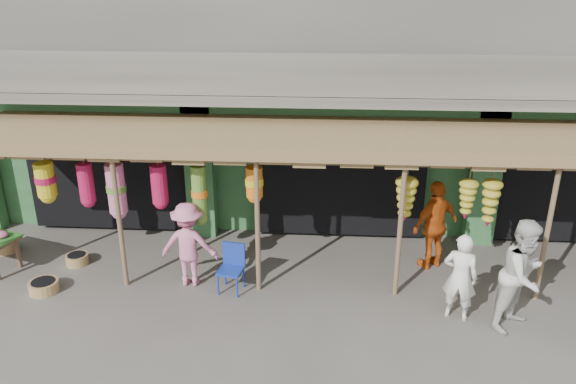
# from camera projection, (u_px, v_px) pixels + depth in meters

# --- Properties ---
(ground) EXTENTS (80.00, 80.00, 0.00)m
(ground) POSITION_uv_depth(u_px,v_px,m) (340.00, 286.00, 10.50)
(ground) COLOR #514C47
(ground) RESTS_ON ground
(building) EXTENTS (16.40, 6.80, 7.00)m
(building) POSITION_uv_depth(u_px,v_px,m) (340.00, 63.00, 13.76)
(building) COLOR gray
(building) RESTS_ON ground
(awning) EXTENTS (14.00, 2.70, 2.79)m
(awning) POSITION_uv_depth(u_px,v_px,m) (334.00, 142.00, 10.30)
(awning) COLOR brown
(awning) RESTS_ON ground
(blue_chair) EXTENTS (0.50, 0.51, 0.89)m
(blue_chair) POSITION_uv_depth(u_px,v_px,m) (232.00, 265.00, 10.24)
(blue_chair) COLOR navy
(blue_chair) RESTS_ON ground
(basket_left) EXTENTS (0.70, 0.70, 0.22)m
(basket_left) POSITION_uv_depth(u_px,v_px,m) (5.00, 246.00, 11.77)
(basket_left) COLOR olive
(basket_left) RESTS_ON ground
(basket_mid) EXTENTS (0.65, 0.65, 0.21)m
(basket_mid) POSITION_uv_depth(u_px,v_px,m) (44.00, 287.00, 10.29)
(basket_mid) COLOR #8A5F3E
(basket_mid) RESTS_ON ground
(basket_right) EXTENTS (0.58, 0.58, 0.20)m
(basket_right) POSITION_uv_depth(u_px,v_px,m) (77.00, 259.00, 11.26)
(basket_right) COLOR olive
(basket_right) RESTS_ON ground
(person_front) EXTENTS (0.66, 0.54, 1.55)m
(person_front) POSITION_uv_depth(u_px,v_px,m) (460.00, 277.00, 9.29)
(person_front) COLOR white
(person_front) RESTS_ON ground
(person_right) EXTENTS (1.17, 1.16, 1.91)m
(person_right) POSITION_uv_depth(u_px,v_px,m) (523.00, 275.00, 9.00)
(person_right) COLOR silver
(person_right) RESTS_ON ground
(person_vendor) EXTENTS (1.13, 0.94, 1.80)m
(person_vendor) POSITION_uv_depth(u_px,v_px,m) (435.00, 225.00, 10.89)
(person_vendor) COLOR #C95212
(person_vendor) RESTS_ON ground
(person_shopper) EXTENTS (1.07, 0.64, 1.63)m
(person_shopper) POSITION_uv_depth(u_px,v_px,m) (189.00, 244.00, 10.30)
(person_shopper) COLOR pink
(person_shopper) RESTS_ON ground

